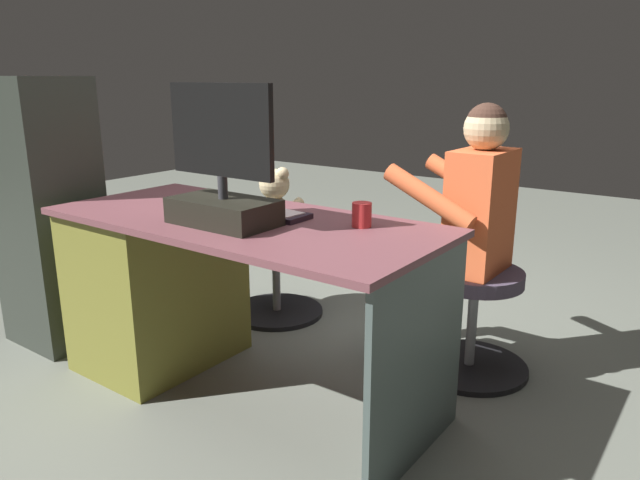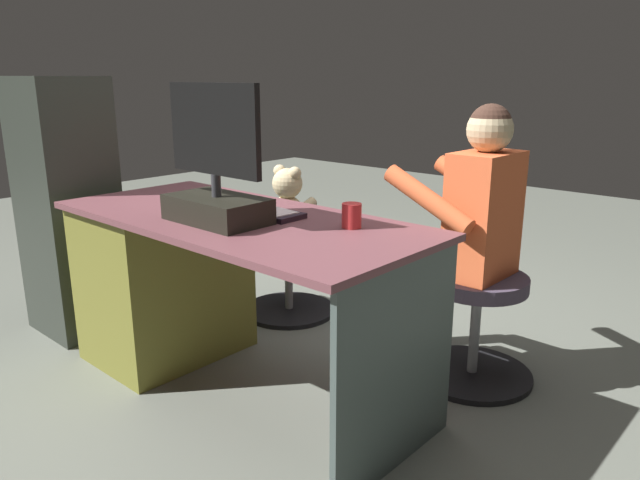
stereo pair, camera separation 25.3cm
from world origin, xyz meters
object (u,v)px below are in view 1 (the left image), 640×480
at_px(desk, 174,281).
at_px(computer_mouse, 208,200).
at_px(office_chair_teddy, 276,268).
at_px(visitor_chair, 473,313).
at_px(cup, 362,215).
at_px(person, 459,218).
at_px(monitor, 223,185).
at_px(keyboard, 260,212).
at_px(tv_remote, 202,211).
at_px(teddy_bear, 276,202).

bearing_deg(desk, computer_mouse, -139.54).
bearing_deg(office_chair_teddy, visitor_chair, -179.20).
xyz_separation_m(cup, visitor_chair, (-0.22, -0.59, -0.52)).
bearing_deg(person, monitor, 56.53).
bearing_deg(monitor, cup, -148.61).
xyz_separation_m(office_chair_teddy, visitor_chair, (-1.12, -0.02, 0.00)).
bearing_deg(desk, person, -143.64).
height_order(keyboard, computer_mouse, computer_mouse).
bearing_deg(monitor, tv_remote, -21.52).
relative_size(tv_remote, person, 0.13).
height_order(computer_mouse, tv_remote, computer_mouse).
height_order(office_chair_teddy, teddy_bear, teddy_bear).
height_order(desk, visitor_chair, desk).
distance_m(monitor, visitor_chair, 1.24).
distance_m(keyboard, teddy_bear, 0.81).
height_order(monitor, visitor_chair, monitor).
bearing_deg(teddy_bear, desk, 91.81).
bearing_deg(tv_remote, visitor_chair, -104.31).
bearing_deg(cup, office_chair_teddy, -32.39).
xyz_separation_m(computer_mouse, office_chair_teddy, (0.15, -0.62, -0.50)).
xyz_separation_m(computer_mouse, person, (-0.88, -0.63, -0.08)).
relative_size(cup, office_chair_teddy, 0.18).
distance_m(tv_remote, office_chair_teddy, 0.94).
distance_m(keyboard, office_chair_teddy, 0.93).
relative_size(keyboard, tv_remote, 2.80).
xyz_separation_m(monitor, keyboard, (-0.00, -0.19, -0.13)).
xyz_separation_m(monitor, person, (-0.56, -0.85, -0.21)).
bearing_deg(keyboard, person, -130.38).
bearing_deg(visitor_chair, office_chair_teddy, 0.80).
height_order(monitor, computer_mouse, monitor).
relative_size(desk, keyboard, 3.80).
distance_m(computer_mouse, tv_remote, 0.18).
bearing_deg(desk, teddy_bear, -88.19).
bearing_deg(monitor, person, -123.47).
relative_size(computer_mouse, teddy_bear, 0.27).
bearing_deg(visitor_chair, teddy_bear, 0.22).
height_order(monitor, cup, monitor).
bearing_deg(person, desk, 36.36).
height_order(desk, cup, cup).
relative_size(computer_mouse, office_chair_teddy, 0.19).
relative_size(computer_mouse, cup, 1.08).
xyz_separation_m(computer_mouse, visitor_chair, (-0.97, -0.63, -0.50)).
bearing_deg(office_chair_teddy, computer_mouse, 103.74).
bearing_deg(teddy_bear, monitor, 118.91).
relative_size(desk, computer_mouse, 16.62).
distance_m(cup, office_chair_teddy, 1.19).
xyz_separation_m(desk, keyboard, (-0.45, -0.08, 0.36)).
xyz_separation_m(tv_remote, person, (-0.76, -0.77, -0.07)).
xyz_separation_m(desk, tv_remote, (-0.24, 0.03, 0.36)).
bearing_deg(visitor_chair, person, 0.80).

